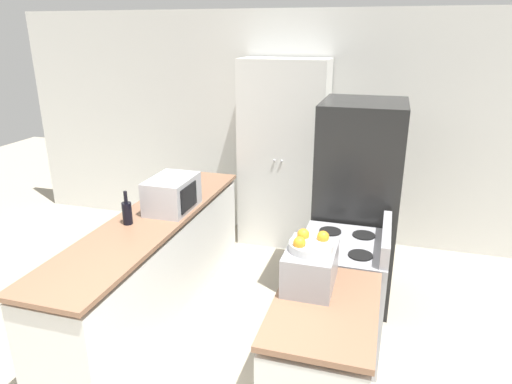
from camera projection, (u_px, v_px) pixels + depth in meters
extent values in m
cube|color=silver|center=(294.00, 129.00, 5.28)|extent=(7.00, 0.06, 2.60)
cube|color=silver|center=(155.00, 268.00, 3.98)|extent=(0.58, 2.64, 0.82)
cube|color=#896047|center=(151.00, 220.00, 3.83)|extent=(0.60, 2.69, 0.04)
cube|color=silver|center=(321.00, 373.00, 2.76)|extent=(0.58, 0.91, 0.82)
cube|color=#896047|center=(325.00, 308.00, 2.61)|extent=(0.60, 0.93, 0.04)
cube|color=silver|center=(283.00, 155.00, 5.12)|extent=(0.95, 0.47, 2.10)
sphere|color=#B2B2B7|center=(274.00, 160.00, 4.91)|extent=(0.03, 0.03, 0.03)
sphere|color=#B2B2B7|center=(282.00, 161.00, 4.89)|extent=(0.03, 0.03, 0.03)
cube|color=#9E9EA3|center=(341.00, 295.00, 3.51)|extent=(0.64, 0.72, 0.89)
cube|color=black|center=(298.00, 301.00, 3.63)|extent=(0.02, 0.63, 0.49)
cube|color=#9E9EA3|center=(386.00, 238.00, 3.26)|extent=(0.06, 0.68, 0.16)
cylinder|color=black|center=(324.00, 250.00, 3.24)|extent=(0.17, 0.17, 0.01)
cylinder|color=black|center=(330.00, 231.00, 3.55)|extent=(0.17, 0.17, 0.01)
cylinder|color=black|center=(360.00, 255.00, 3.17)|extent=(0.17, 0.17, 0.01)
cylinder|color=black|center=(364.00, 235.00, 3.48)|extent=(0.17, 0.17, 0.01)
cube|color=black|center=(357.00, 204.00, 4.06)|extent=(0.69, 0.78, 1.82)
cylinder|color=gray|center=(313.00, 198.00, 3.93)|extent=(0.02, 0.02, 1.00)
cube|color=#B2B2B7|center=(172.00, 194.00, 3.95)|extent=(0.34, 0.49, 0.29)
cube|color=black|center=(189.00, 197.00, 3.87)|extent=(0.01, 0.31, 0.21)
cylinder|color=black|center=(127.00, 213.00, 3.67)|extent=(0.08, 0.08, 0.18)
cylinder|color=black|center=(126.00, 197.00, 3.62)|extent=(0.03, 0.03, 0.10)
cube|color=#939399|center=(310.00, 267.00, 2.77)|extent=(0.29, 0.41, 0.25)
cube|color=black|center=(286.00, 264.00, 2.81)|extent=(0.01, 0.29, 0.15)
cylinder|color=silver|center=(311.00, 246.00, 2.71)|extent=(0.26, 0.26, 0.05)
sphere|color=orange|center=(323.00, 237.00, 2.73)|extent=(0.07, 0.07, 0.07)
sphere|color=orange|center=(303.00, 235.00, 2.76)|extent=(0.07, 0.07, 0.07)
sphere|color=orange|center=(299.00, 243.00, 2.65)|extent=(0.07, 0.07, 0.07)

